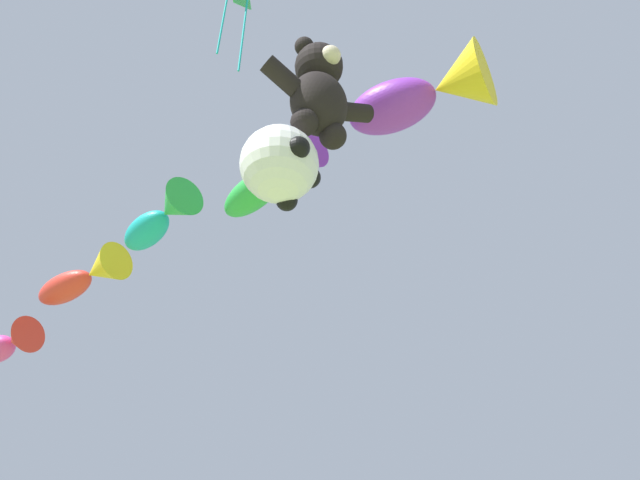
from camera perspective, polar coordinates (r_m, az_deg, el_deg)
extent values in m
ellipsoid|color=black|center=(9.45, -0.10, 10.84)|extent=(0.79, 0.68, 0.96)
sphere|color=black|center=(9.98, -0.09, 13.68)|extent=(0.66, 0.66, 0.66)
sphere|color=beige|center=(9.79, 0.85, 14.53)|extent=(0.28, 0.28, 0.28)
sphere|color=black|center=(10.09, -1.26, 15.21)|extent=(0.27, 0.27, 0.27)
cylinder|color=black|center=(9.37, -3.10, 12.96)|extent=(0.57, 0.26, 0.45)
sphere|color=black|center=(9.04, -1.26, 9.39)|extent=(0.36, 0.36, 0.36)
sphere|color=black|center=(10.26, 1.05, 14.06)|extent=(0.27, 0.27, 0.27)
cylinder|color=black|center=(9.80, 2.74, 10.16)|extent=(0.57, 0.26, 0.45)
sphere|color=black|center=(9.21, 1.03, 8.33)|extent=(0.36, 0.36, 0.36)
sphere|color=white|center=(8.61, -3.28, 6.07)|extent=(0.96, 0.96, 0.96)
sphere|color=black|center=(8.78, -0.80, 5.02)|extent=(0.27, 0.27, 0.27)
sphere|color=black|center=(8.98, -4.73, 6.73)|extent=(0.27, 0.27, 0.27)
sphere|color=black|center=(8.28, -1.72, 7.38)|extent=(0.27, 0.27, 0.27)
sphere|color=black|center=(8.56, -2.68, 3.20)|extent=(0.27, 0.27, 0.27)
ellipsoid|color=purple|center=(11.07, 5.76, 10.55)|extent=(1.39, 1.63, 0.71)
cone|color=yellow|center=(10.85, 11.13, 12.39)|extent=(1.28, 1.17, 1.05)
sphere|color=black|center=(11.32, 3.60, 10.46)|extent=(0.18, 0.18, 0.18)
ellipsoid|color=green|center=(11.99, -5.40, 3.74)|extent=(0.76, 1.50, 0.50)
cone|color=purple|center=(11.31, -2.03, 6.45)|extent=(0.83, 0.88, 0.74)
sphere|color=black|center=(12.38, -6.63, 3.19)|extent=(0.13, 0.13, 0.13)
ellipsoid|color=#19ADB2|center=(13.50, -13.71, 0.71)|extent=(0.74, 1.34, 0.51)
cone|color=green|center=(12.77, -11.57, 2.72)|extent=(0.83, 0.78, 0.75)
sphere|color=black|center=(13.89, -14.44, 0.41)|extent=(0.13, 0.13, 0.13)
ellipsoid|color=red|center=(15.65, -19.75, -3.63)|extent=(1.10, 1.69, 0.54)
cone|color=yellow|center=(14.75, -17.01, -2.16)|extent=(1.03, 1.07, 0.79)
sphere|color=black|center=(16.10, -20.68, -3.75)|extent=(0.14, 0.14, 0.14)
cone|color=red|center=(16.40, -22.90, -7.25)|extent=(0.96, 0.84, 0.80)
cylinder|color=#19ADB2|center=(10.99, -7.75, 17.11)|extent=(0.03, 0.18, 1.37)
cylinder|color=#19ADB2|center=(10.91, -6.14, 16.29)|extent=(0.03, 0.11, 1.65)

